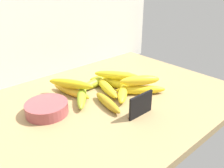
# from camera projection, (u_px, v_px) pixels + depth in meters

# --- Properties ---
(counter_top) EXTENTS (1.10, 0.76, 0.03)m
(counter_top) POSITION_uv_depth(u_px,v_px,m) (104.00, 104.00, 0.94)
(counter_top) COLOR #A08456
(counter_top) RESTS_ON ground
(back_wall) EXTENTS (1.30, 0.02, 0.70)m
(back_wall) POSITION_uv_depth(u_px,v_px,m) (47.00, 8.00, 1.06)
(back_wall) COLOR silver
(back_wall) RESTS_ON ground
(chalkboard_sign) EXTENTS (0.11, 0.02, 0.08)m
(chalkboard_sign) POSITION_uv_depth(u_px,v_px,m) (141.00, 106.00, 0.83)
(chalkboard_sign) COLOR black
(chalkboard_sign) RESTS_ON counter_top
(fruit_bowl) EXTENTS (0.15, 0.15, 0.04)m
(fruit_bowl) POSITION_uv_depth(u_px,v_px,m) (47.00, 108.00, 0.84)
(fruit_bowl) COLOR #9E474B
(fruit_bowl) RESTS_ON counter_top
(banana_0) EXTENTS (0.19, 0.16, 0.04)m
(banana_0) POSITION_uv_depth(u_px,v_px,m) (140.00, 90.00, 0.98)
(banana_0) COLOR yellow
(banana_0) RESTS_ON counter_top
(banana_1) EXTENTS (0.21, 0.10, 0.03)m
(banana_1) POSITION_uv_depth(u_px,v_px,m) (111.00, 76.00, 1.12)
(banana_1) COLOR gold
(banana_1) RESTS_ON counter_top
(banana_2) EXTENTS (0.07, 0.18, 0.03)m
(banana_2) POSITION_uv_depth(u_px,v_px,m) (108.00, 103.00, 0.89)
(banana_2) COLOR #B48D1D
(banana_2) RESTS_ON counter_top
(banana_3) EXTENTS (0.10, 0.21, 0.04)m
(banana_3) POSITION_uv_depth(u_px,v_px,m) (106.00, 87.00, 1.00)
(banana_3) COLOR yellow
(banana_3) RESTS_ON counter_top
(banana_4) EXTENTS (0.08, 0.19, 0.04)m
(banana_4) POSITION_uv_depth(u_px,v_px,m) (114.00, 83.00, 1.05)
(banana_4) COLOR yellow
(banana_4) RESTS_ON counter_top
(banana_5) EXTENTS (0.14, 0.13, 0.04)m
(banana_5) POSITION_uv_depth(u_px,v_px,m) (123.00, 93.00, 0.95)
(banana_5) COLOR yellow
(banana_5) RESTS_ON counter_top
(banana_6) EXTENTS (0.16, 0.19, 0.04)m
(banana_6) POSITION_uv_depth(u_px,v_px,m) (82.00, 95.00, 0.94)
(banana_6) COLOR #91BB29
(banana_6) RESTS_ON counter_top
(banana_7) EXTENTS (0.19, 0.06, 0.04)m
(banana_7) POSITION_uv_depth(u_px,v_px,m) (96.00, 82.00, 1.05)
(banana_7) COLOR #A9B72B
(banana_7) RESTS_ON counter_top
(banana_8) EXTENTS (0.08, 0.16, 0.04)m
(banana_8) POSITION_uv_depth(u_px,v_px,m) (130.00, 81.00, 1.06)
(banana_8) COLOR yellow
(banana_8) RESTS_ON counter_top
(banana_9) EXTENTS (0.07, 0.20, 0.04)m
(banana_9) POSITION_uv_depth(u_px,v_px,m) (71.00, 91.00, 0.97)
(banana_9) COLOR gold
(banana_9) RESTS_ON counter_top
(banana_10) EXTENTS (0.13, 0.19, 0.04)m
(banana_10) POSITION_uv_depth(u_px,v_px,m) (71.00, 84.00, 0.95)
(banana_10) COLOR yellow
(banana_10) RESTS_ON banana_9
(banana_11) EXTENTS (0.16, 0.12, 0.04)m
(banana_11) POSITION_uv_depth(u_px,v_px,m) (140.00, 80.00, 0.97)
(banana_11) COLOR yellow
(banana_11) RESTS_ON banana_0
(banana_12) EXTENTS (0.15, 0.19, 0.04)m
(banana_12) POSITION_uv_depth(u_px,v_px,m) (117.00, 75.00, 1.02)
(banana_12) COLOR yellow
(banana_12) RESTS_ON banana_4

